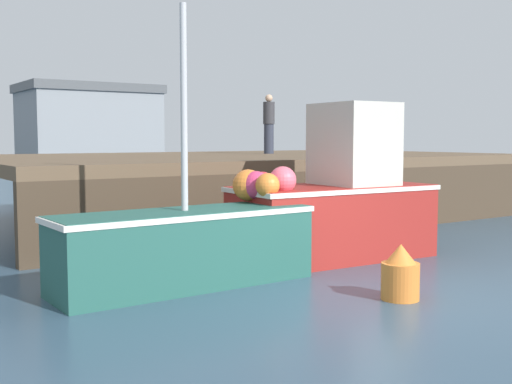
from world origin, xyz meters
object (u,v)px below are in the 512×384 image
(fishing_boat_near_right, at_px, (335,202))
(fishing_boat_near_left, at_px, (185,245))
(mooring_buoy_foreground, at_px, (400,274))
(dockworker, at_px, (269,124))

(fishing_boat_near_right, bearing_deg, fishing_boat_near_left, -172.01)
(fishing_boat_near_left, distance_m, mooring_buoy_foreground, 3.08)
(fishing_boat_near_right, xyz_separation_m, dockworker, (3.33, 6.84, 1.57))
(mooring_buoy_foreground, bearing_deg, dockworker, 64.73)
(fishing_boat_near_left, relative_size, dockworker, 2.34)
(dockworker, bearing_deg, fishing_boat_near_left, -132.03)
(fishing_boat_near_left, relative_size, fishing_boat_near_right, 1.03)
(dockworker, xyz_separation_m, mooring_buoy_foreground, (-4.52, -9.58, -2.24))
(fishing_boat_near_right, height_order, mooring_buoy_foreground, fishing_boat_near_right)
(mooring_buoy_foreground, bearing_deg, fishing_boat_near_left, 132.07)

